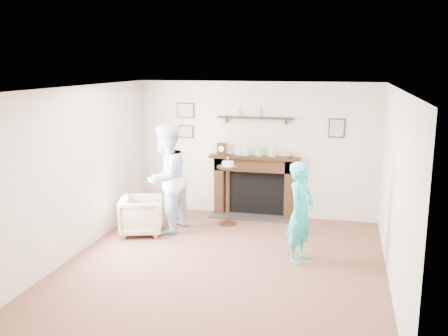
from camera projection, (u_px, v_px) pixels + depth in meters
The scene contains 6 objects.
ground at pixel (224, 265), 7.12m from camera, with size 5.00×5.00×0.00m, color brown.
room_shell at pixel (235, 145), 7.44m from camera, with size 4.54×5.02×2.52m.
armchair at pixel (142, 233), 8.44m from camera, with size 0.68×0.70×0.63m, color tan.
man at pixel (167, 231), 8.55m from camera, with size 0.90×0.70×1.85m, color #CBE2FE.
woman at pixel (299, 260), 7.28m from camera, with size 0.54×0.35×1.47m, color #1FB0AB.
pedestal_table at pixel (228, 183), 8.77m from camera, with size 0.38×0.38×1.22m.
Camera 1 is at (1.59, -6.49, 2.83)m, focal length 40.00 mm.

